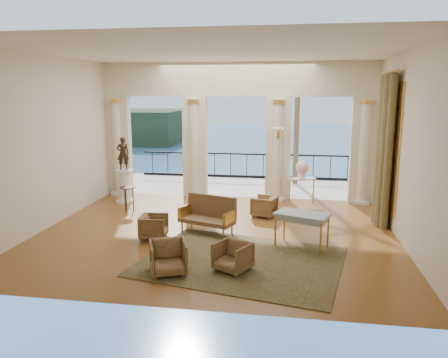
% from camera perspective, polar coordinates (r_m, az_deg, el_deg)
% --- Properties ---
extents(floor, '(9.00, 9.00, 0.00)m').
position_cam_1_polar(floor, '(11.26, -1.03, -7.09)').
color(floor, '#513112').
rests_on(floor, ground).
extents(room_walls, '(9.00, 9.00, 9.00)m').
position_cam_1_polar(room_walls, '(9.61, -2.25, 7.25)').
color(room_walls, '#EDE0C7').
rests_on(room_walls, ground).
extents(arcade, '(9.00, 0.56, 4.50)m').
position_cam_1_polar(arcade, '(14.49, 1.58, 7.49)').
color(arcade, beige).
rests_on(arcade, ground).
extents(terrace, '(10.00, 3.60, 0.10)m').
position_cam_1_polar(terrace, '(16.82, 2.40, -1.04)').
color(terrace, '#B6A898').
rests_on(terrace, ground).
extents(balustrade, '(9.00, 0.06, 1.03)m').
position_cam_1_polar(balustrade, '(18.29, 2.99, 1.44)').
color(balustrade, black).
rests_on(balustrade, terrace).
extents(palm_tree, '(2.00, 2.00, 4.50)m').
position_cam_1_polar(palm_tree, '(17.12, 9.68, 12.99)').
color(palm_tree, '#4C3823').
rests_on(palm_tree, terrace).
extents(headland, '(22.00, 18.00, 6.00)m').
position_cam_1_polar(headland, '(86.84, -12.67, 6.81)').
color(headland, black).
rests_on(headland, sea).
extents(sea, '(160.00, 160.00, 0.00)m').
position_cam_1_polar(sea, '(71.19, 7.41, 3.60)').
color(sea, '#306097').
rests_on(sea, ground).
extents(curtain, '(0.33, 1.40, 4.09)m').
position_cam_1_polar(curtain, '(12.36, 20.23, 3.48)').
color(curtain, brown).
rests_on(curtain, ground).
extents(window_frame, '(0.04, 1.60, 3.40)m').
position_cam_1_polar(window_frame, '(12.38, 21.10, 3.81)').
color(window_frame, gold).
rests_on(window_frame, room_walls).
extents(wall_sconce, '(0.30, 0.11, 0.33)m').
position_cam_1_polar(wall_sconce, '(14.10, 7.09, 5.85)').
color(wall_sconce, gold).
rests_on(wall_sconce, arcade).
extents(rug, '(4.67, 3.96, 0.02)m').
position_cam_1_polar(rug, '(9.49, 2.31, -10.66)').
color(rug, '#2B2F15').
rests_on(rug, ground).
extents(armchair_a, '(0.90, 0.88, 0.73)m').
position_cam_1_polar(armchair_a, '(8.85, -7.29, -9.95)').
color(armchair_a, '#4B371F').
rests_on(armchair_a, ground).
extents(armchair_b, '(0.84, 0.83, 0.66)m').
position_cam_1_polar(armchair_b, '(8.92, 1.13, -9.93)').
color(armchair_b, '#4B371F').
rests_on(armchair_b, ground).
extents(armchair_c, '(0.76, 0.78, 0.66)m').
position_cam_1_polar(armchair_c, '(12.69, 5.25, -3.44)').
color(armchair_c, '#4B371F').
rests_on(armchair_c, ground).
extents(armchair_d, '(0.66, 0.69, 0.65)m').
position_cam_1_polar(armchair_d, '(10.92, -9.15, -6.04)').
color(armchair_d, '#4B371F').
rests_on(armchair_d, ground).
extents(settee, '(1.53, 1.04, 0.94)m').
position_cam_1_polar(settee, '(11.26, -2.02, -4.63)').
color(settee, '#4B371F').
rests_on(settee, ground).
extents(game_table, '(1.35, 1.03, 0.82)m').
position_cam_1_polar(game_table, '(10.24, 10.17, -4.89)').
color(game_table, '#8DA8B5').
rests_on(game_table, ground).
extents(pedestal, '(0.59, 0.59, 1.08)m').
position_cam_1_polar(pedestal, '(14.55, -12.88, -0.99)').
color(pedestal, silver).
rests_on(pedestal, ground).
extents(statue, '(0.45, 0.38, 1.06)m').
position_cam_1_polar(statue, '(14.36, -13.07, 3.26)').
color(statue, '#2E2114').
rests_on(statue, pedestal).
extents(console_table, '(0.91, 0.59, 0.81)m').
position_cam_1_polar(console_table, '(14.37, 10.13, -0.43)').
color(console_table, silver).
rests_on(console_table, ground).
extents(urn, '(0.43, 0.43, 0.57)m').
position_cam_1_polar(urn, '(14.28, 10.19, 1.38)').
color(urn, white).
rests_on(urn, console_table).
extents(side_table, '(0.47, 0.47, 0.76)m').
position_cam_1_polar(side_table, '(13.37, -12.46, -1.47)').
color(side_table, black).
rests_on(side_table, ground).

